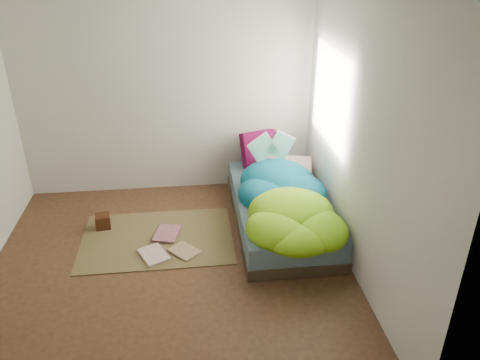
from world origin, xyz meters
name	(u,v)px	position (x,y,z in m)	size (l,w,h in m)	color
ground	(171,270)	(0.00, 0.00, 0.00)	(3.50, 3.50, 0.00)	#3F2918
room_walls	(159,109)	(0.01, 0.01, 1.63)	(3.54, 3.54, 2.62)	silver
bed	(280,210)	(1.22, 0.72, 0.17)	(1.00, 2.00, 0.34)	#33281C
duvet	(286,192)	(1.22, 0.50, 0.51)	(0.96, 1.84, 0.34)	#064E67
rug	(157,238)	(-0.15, 0.55, 0.01)	(1.60, 1.10, 0.01)	brown
pillow_floral	(288,167)	(1.43, 1.32, 0.40)	(0.54, 0.34, 0.12)	beige
pillow_magenta	(259,149)	(1.10, 1.56, 0.56)	(0.44, 0.14, 0.44)	#4B052C
open_book	(272,139)	(1.19, 1.22, 0.82)	(0.47, 0.10, 0.29)	#387F29
wooden_box	(103,221)	(-0.75, 0.84, 0.09)	(0.16, 0.16, 0.16)	#3E1E0E
floor_book_a	(143,258)	(-0.28, 0.18, 0.02)	(0.24, 0.32, 0.02)	white
floor_book_b	(156,233)	(-0.17, 0.63, 0.03)	(0.25, 0.33, 0.03)	#C2707B
floor_book_c	(177,256)	(0.06, 0.19, 0.02)	(0.21, 0.29, 0.02)	tan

